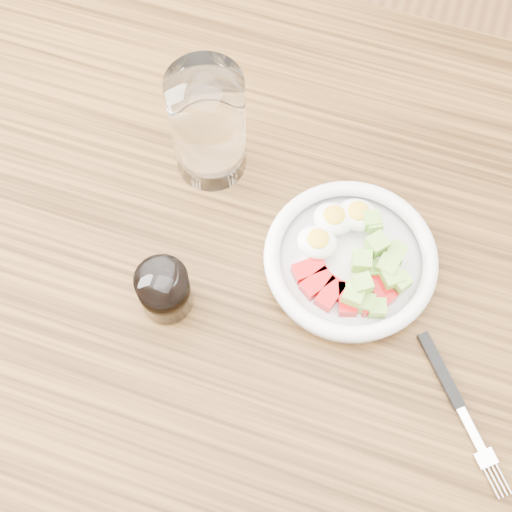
% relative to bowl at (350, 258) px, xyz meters
% --- Properties ---
extents(ground, '(4.00, 4.00, 0.00)m').
position_rel_bowl_xyz_m(ground, '(-0.09, -0.05, -0.79)').
color(ground, brown).
rests_on(ground, ground).
extents(dining_table, '(1.50, 0.90, 0.77)m').
position_rel_bowl_xyz_m(dining_table, '(-0.09, -0.05, -0.12)').
color(dining_table, brown).
rests_on(dining_table, ground).
extents(bowl, '(0.20, 0.20, 0.05)m').
position_rel_bowl_xyz_m(bowl, '(0.00, 0.00, 0.00)').
color(bowl, white).
rests_on(bowl, dining_table).
extents(fork, '(0.13, 0.15, 0.01)m').
position_rel_bowl_xyz_m(fork, '(0.15, -0.11, -0.01)').
color(fork, black).
rests_on(fork, dining_table).
extents(water_glass, '(0.09, 0.09, 0.16)m').
position_rel_bowl_xyz_m(water_glass, '(-0.20, 0.08, 0.06)').
color(water_glass, white).
rests_on(water_glass, dining_table).
extents(coffee_glass, '(0.06, 0.06, 0.07)m').
position_rel_bowl_xyz_m(coffee_glass, '(-0.19, -0.11, 0.01)').
color(coffee_glass, white).
rests_on(coffee_glass, dining_table).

